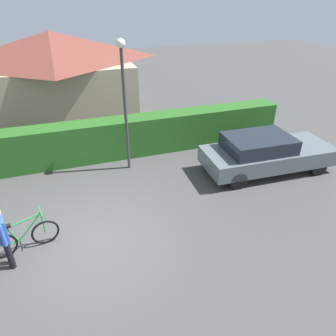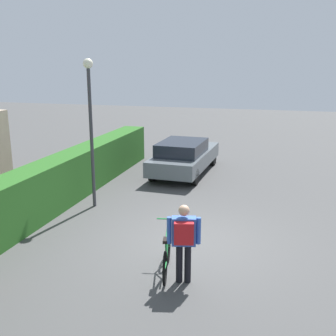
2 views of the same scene
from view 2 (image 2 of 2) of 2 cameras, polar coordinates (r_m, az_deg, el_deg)
name	(u,v)px [view 2 (image 2 of 2)]	position (r m, az deg, el deg)	size (l,w,h in m)	color
ground_plane	(194,241)	(10.00, 3.61, -10.21)	(60.00, 60.00, 0.00)	#434343
hedge_row	(30,197)	(11.45, -18.83, -3.87)	(16.16, 0.90, 1.44)	#285D20
parked_car_near	(184,156)	(15.75, 2.30, 1.70)	(4.54, 1.96, 1.33)	slate
bicycle	(167,255)	(8.49, -0.17, -12.09)	(1.61, 0.53, 0.99)	black
person_rider	(184,237)	(7.85, 2.23, -9.67)	(0.43, 0.63, 1.60)	black
street_lamp	(90,114)	(11.88, -10.84, 7.48)	(0.28, 0.28, 4.31)	#38383D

